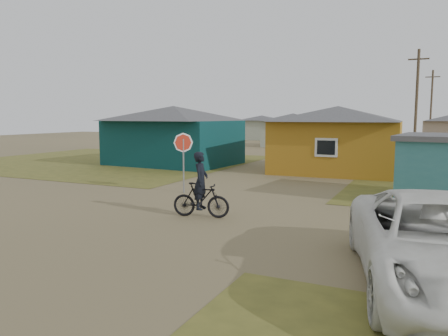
# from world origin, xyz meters

# --- Properties ---
(ground) EXTENTS (120.00, 120.00, 0.00)m
(ground) POSITION_xyz_m (0.00, 0.00, 0.00)
(ground) COLOR olive
(grass_nw) EXTENTS (20.00, 18.00, 0.00)m
(grass_nw) POSITION_xyz_m (-14.00, 13.00, 0.01)
(grass_nw) COLOR olive
(grass_nw) RESTS_ON ground
(house_teal) EXTENTS (8.93, 7.08, 4.00)m
(house_teal) POSITION_xyz_m (-8.50, 13.50, 2.05)
(house_teal) COLOR #093134
(house_teal) RESTS_ON ground
(house_yellow) EXTENTS (7.72, 6.76, 3.90)m
(house_yellow) POSITION_xyz_m (2.50, 14.00, 2.00)
(house_yellow) COLOR #A46F19
(house_yellow) RESTS_ON ground
(house_pale_west) EXTENTS (7.04, 6.15, 3.60)m
(house_pale_west) POSITION_xyz_m (-6.00, 34.00, 1.86)
(house_pale_west) COLOR #969E87
(house_pale_west) RESTS_ON ground
(house_pale_north) EXTENTS (6.28, 5.81, 3.40)m
(house_pale_north) POSITION_xyz_m (-14.00, 46.00, 1.75)
(house_pale_north) COLOR #969E87
(house_pale_north) RESTS_ON ground
(utility_pole_near) EXTENTS (1.40, 0.20, 8.00)m
(utility_pole_near) POSITION_xyz_m (6.50, 22.00, 4.14)
(utility_pole_near) COLOR brown
(utility_pole_near) RESTS_ON ground
(utility_pole_far) EXTENTS (1.40, 0.20, 8.00)m
(utility_pole_far) POSITION_xyz_m (7.50, 38.00, 4.14)
(utility_pole_far) COLOR brown
(utility_pole_far) RESTS_ON ground
(stop_sign) EXTENTS (0.80, 0.35, 2.60)m
(stop_sign) POSITION_xyz_m (-2.12, 3.92, 1.90)
(stop_sign) COLOR gray
(stop_sign) RESTS_ON ground
(cyclist) EXTENTS (1.98, 0.89, 2.16)m
(cyclist) POSITION_xyz_m (0.73, 0.16, 0.79)
(cyclist) COLOR black
(cyclist) RESTS_ON ground
(vehicle) EXTENTS (4.38, 7.00, 1.80)m
(vehicle) POSITION_xyz_m (7.72, -3.24, 0.90)
(vehicle) COLOR white
(vehicle) RESTS_ON ground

